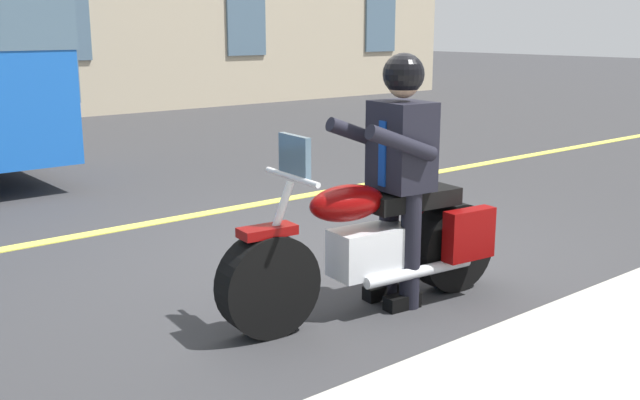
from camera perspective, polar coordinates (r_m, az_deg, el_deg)
The scene contains 4 objects.
ground_plane at distance 6.37m, azimuth 1.27°, elevation -4.35°, with size 80.00×80.00×0.00m, color #333335.
lane_center_stripe at distance 7.93m, azimuth -8.17°, elevation -0.92°, with size 60.00×0.16×0.01m, color #E5DB4C.
motorcycle_main at distance 5.13m, azimuth 4.31°, elevation -3.45°, with size 2.22×0.74×1.26m.
rider_main at distance 5.11m, azimuth 6.09°, elevation 3.18°, with size 0.66×0.60×1.74m.
Camera 1 is at (3.96, 4.61, 1.91)m, focal length 42.05 mm.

